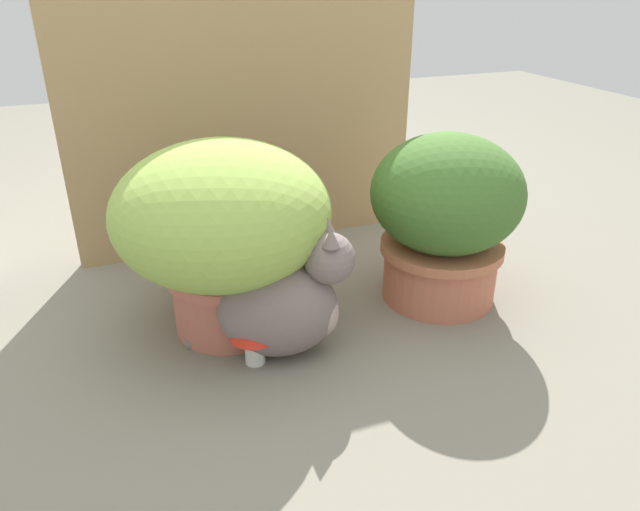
{
  "coord_description": "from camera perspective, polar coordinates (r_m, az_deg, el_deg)",
  "views": [
    {
      "loc": [
        -0.32,
        -1.1,
        0.77
      ],
      "look_at": [
        0.11,
        0.03,
        0.18
      ],
      "focal_mm": 33.29,
      "sensor_mm": 36.0,
      "label": 1
    }
  ],
  "objects": [
    {
      "name": "grass_planter",
      "position": [
        1.32,
        -9.32,
        2.95
      ],
      "size": [
        0.48,
        0.48,
        0.45
      ],
      "color": "#B66551",
      "rests_on": "ground"
    },
    {
      "name": "leafy_planter",
      "position": [
        1.48,
        11.92,
        3.92
      ],
      "size": [
        0.37,
        0.37,
        0.43
      ],
      "color": "#C16C50",
      "rests_on": "ground"
    },
    {
      "name": "cardboard_backdrop",
      "position": [
        1.74,
        -7.04,
        14.0
      ],
      "size": [
        1.02,
        0.03,
        0.83
      ],
      "primitive_type": "cube",
      "color": "tan",
      "rests_on": "ground"
    },
    {
      "name": "ground_plane",
      "position": [
        1.38,
        -3.92,
        -8.0
      ],
      "size": [
        6.0,
        6.0,
        0.0
      ],
      "primitive_type": "plane",
      "color": "slate"
    },
    {
      "name": "mushroom_ornament_pink",
      "position": [
        1.34,
        -5.52,
        -3.98
      ],
      "size": [
        0.09,
        0.09,
        0.14
      ],
      "color": "silver",
      "rests_on": "ground"
    },
    {
      "name": "mushroom_ornament_red",
      "position": [
        1.27,
        -6.4,
        -7.07
      ],
      "size": [
        0.11,
        0.11,
        0.12
      ],
      "color": "silver",
      "rests_on": "ground"
    },
    {
      "name": "cat",
      "position": [
        1.28,
        -3.33,
        -4.63
      ],
      "size": [
        0.37,
        0.23,
        0.32
      ],
      "color": "slate",
      "rests_on": "ground"
    }
  ]
}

